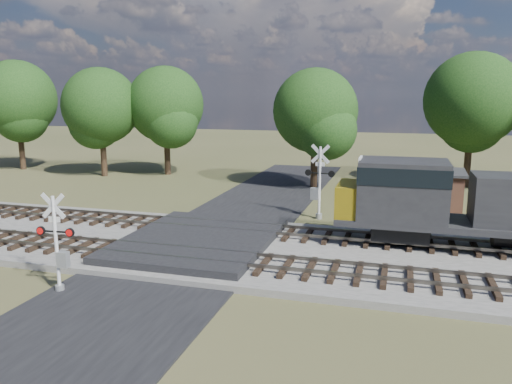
% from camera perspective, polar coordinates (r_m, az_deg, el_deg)
% --- Properties ---
extents(ground, '(160.00, 160.00, 0.00)m').
position_cam_1_polar(ground, '(24.66, -6.94, -6.70)').
color(ground, '#434826').
rests_on(ground, ground).
extents(ballast_bed, '(140.00, 10.00, 0.30)m').
position_cam_1_polar(ballast_bed, '(23.25, 17.12, -7.85)').
color(ballast_bed, gray).
rests_on(ballast_bed, ground).
extents(road, '(7.00, 60.00, 0.08)m').
position_cam_1_polar(road, '(24.65, -6.95, -6.61)').
color(road, black).
rests_on(road, ground).
extents(crossing_panel, '(7.00, 9.00, 0.62)m').
position_cam_1_polar(crossing_panel, '(25.01, -6.51, -5.68)').
color(crossing_panel, '#262628').
rests_on(crossing_panel, ground).
extents(track_near, '(140.00, 2.60, 0.33)m').
position_cam_1_polar(track_near, '(21.71, -1.39, -7.97)').
color(track_near, black).
rests_on(track_near, ballast_bed).
extents(track_far, '(140.00, 2.60, 0.33)m').
position_cam_1_polar(track_far, '(26.30, 1.91, -4.54)').
color(track_far, black).
rests_on(track_far, ballast_bed).
extents(crossing_signal_near, '(1.58, 0.34, 3.91)m').
position_cam_1_polar(crossing_signal_near, '(20.52, -21.61, -6.37)').
color(crossing_signal_near, silver).
rests_on(crossing_signal_near, ground).
extents(crossing_signal_far, '(1.84, 0.42, 4.57)m').
position_cam_1_polar(crossing_signal_far, '(30.50, 7.10, 0.44)').
color(crossing_signal_far, silver).
rests_on(crossing_signal_far, ground).
extents(equipment_shed, '(3.96, 3.96, 2.60)m').
position_cam_1_polar(equipment_shed, '(34.97, 19.64, 0.27)').
color(equipment_shed, '#4E2E21').
rests_on(equipment_shed, ground).
extents(treeline, '(79.78, 11.23, 11.47)m').
position_cam_1_polar(treeline, '(41.71, 14.59, 9.80)').
color(treeline, black).
rests_on(treeline, ground).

